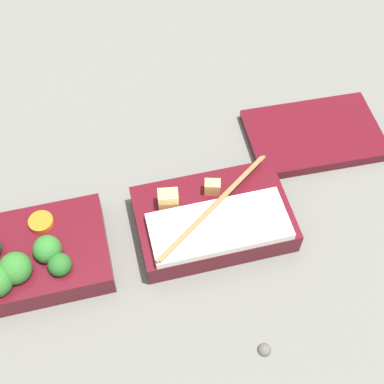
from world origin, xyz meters
name	(u,v)px	position (x,y,z in m)	size (l,w,h in m)	color
ground_plane	(127,244)	(0.00, 0.00, 0.00)	(3.00, 3.00, 0.00)	slate
bento_tray_vegetable	(24,260)	(-0.14, -0.01, 0.03)	(0.21, 0.14, 0.07)	#510F19
bento_tray_rice	(212,219)	(0.12, 0.00, 0.02)	(0.21, 0.14, 0.07)	#510F19
bento_lid	(312,135)	(0.32, 0.12, 0.01)	(0.21, 0.13, 0.02)	#510F19
pebble_1	(263,349)	(0.14, -0.19, 0.00)	(0.02, 0.02, 0.02)	#595651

